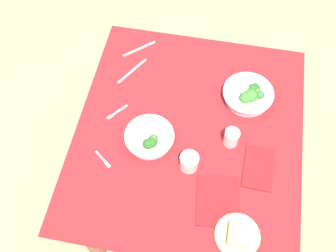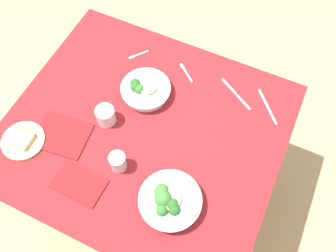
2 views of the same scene
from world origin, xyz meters
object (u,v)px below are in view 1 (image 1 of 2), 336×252
Objects in this scene: broccoli_bowl_far at (248,95)px; water_glass_center at (231,138)px; bread_side_plate at (237,235)px; table_knife_left at (132,71)px; fork_by_far_bowl at (116,113)px; napkin_folded_upper at (218,200)px; table_knife_right at (139,49)px; fork_by_near_bowl at (104,160)px; broccoli_bowl_near at (150,138)px; water_glass_side at (189,162)px; napkin_folded_lower at (258,168)px.

broccoli_bowl_far reaches higher than water_glass_center.
bread_side_plate is 0.91m from table_knife_left.
fork_by_far_bowl is at bearing 27.38° from table_knife_left.
water_glass_center is at bearing 175.97° from napkin_folded_upper.
table_knife_right is 0.86m from napkin_folded_upper.
fork_by_near_bowl is at bearing -70.10° from water_glass_center.
broccoli_bowl_near is 0.22m from fork_by_near_bowl.
water_glass_center is 0.53m from fork_by_far_bowl.
water_glass_side is (0.38, -0.21, 0.00)m from broccoli_bowl_far.
bread_side_plate reaches higher than napkin_folded_upper.
table_knife_left is at bearing -144.52° from fork_by_far_bowl.
broccoli_bowl_near is 0.35m from water_glass_center.
fork_by_far_bowl and table_knife_right have the same top height.
water_glass_side reaches higher than fork_by_near_bowl.
water_glass_center reaches higher than bread_side_plate.
napkin_folded_lower reaches higher than fork_by_near_bowl.
table_knife_left is 0.75m from napkin_folded_upper.
water_glass_side is 0.41× the size of table_knife_left.
broccoli_bowl_far is 1.08× the size of napkin_folded_upper.
water_glass_side is 0.37× the size of napkin_folded_upper.
broccoli_bowl_near is 1.10× the size of napkin_folded_lower.
water_glass_side is (-0.26, -0.23, 0.03)m from bread_side_plate.
broccoli_bowl_near is at bearing -123.35° from napkin_folded_upper.
fork_by_near_bowl is at bearing 29.90° from table_knife_left.
water_glass_side is 0.56m from table_knife_left.
broccoli_bowl_near is at bearing 66.10° from table_knife_right.
fork_by_far_bowl is at bearing 129.72° from fork_by_near_bowl.
fork_by_far_bowl is (-0.11, -0.18, -0.03)m from broccoli_bowl_near.
table_knife_right is (-0.39, 0.02, -0.00)m from fork_by_far_bowl.
water_glass_center is 0.17m from napkin_folded_lower.
water_glass_side is 0.43× the size of table_knife_right.
table_knife_left is 0.14m from table_knife_right.
fork_by_far_bowl and table_knife_left have the same top height.
water_glass_center is 0.42× the size of napkin_folded_lower.
table_knife_right is (-0.44, -0.50, -0.04)m from water_glass_center.
napkin_folded_lower is (-0.04, 0.29, -0.04)m from water_glass_side.
napkin_folded_upper reaches higher than fork_by_near_bowl.
napkin_folded_upper is (0.27, -0.02, -0.04)m from water_glass_center.
broccoli_bowl_near is 0.53m from bread_side_plate.
water_glass_side reaches higher than napkin_folded_lower.
napkin_folded_upper is at bearing -8.07° from broccoli_bowl_far.
broccoli_bowl_far is 0.44m from water_glass_side.
table_knife_left is 0.89× the size of napkin_folded_upper.
fork_by_far_bowl is 0.24m from fork_by_near_bowl.
table_knife_right is at bearing -145.91° from napkin_folded_upper.
fork_by_far_bowl is 0.48× the size of napkin_folded_lower.
water_glass_center is at bearing 97.18° from table_knife_right.
water_glass_side is (0.14, -0.16, -0.00)m from water_glass_center.
broccoli_bowl_far is 1.32× the size of bread_side_plate.
broccoli_bowl_near is 0.53m from table_knife_right.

